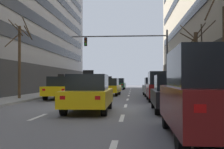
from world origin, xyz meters
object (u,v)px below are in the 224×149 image
at_px(car_parked_0, 207,94).
at_px(car_driving_5, 119,84).
at_px(pedestrian_0, 191,84).
at_px(street_tree_2, 196,62).
at_px(taxi_driving_2, 110,87).
at_px(taxi_driving_4, 62,88).
at_px(street_tree_1, 20,57).
at_px(car_parked_3, 154,87).
at_px(car_parked_1, 173,94).
at_px(taxi_driving_3, 89,93).
at_px(pedestrian_1, 219,86).
at_px(traffic_signal_0, 137,50).
at_px(taxi_driving_1, 92,84).
at_px(car_parked_2, 160,86).
at_px(taxi_driving_0, 84,86).

bearing_deg(car_parked_0, car_driving_5, 96.64).
bearing_deg(pedestrian_0, street_tree_2, -96.65).
xyz_separation_m(taxi_driving_2, car_parked_0, (4.05, -18.80, 0.32)).
relative_size(taxi_driving_4, street_tree_1, 0.80).
distance_m(taxi_driving_2, taxi_driving_4, 6.11).
xyz_separation_m(car_parked_0, car_parked_3, (0.00, 18.07, -0.29)).
distance_m(car_driving_5, car_parked_1, 29.13).
relative_size(car_parked_0, car_parked_3, 1.04).
height_order(taxi_driving_3, pedestrian_1, taxi_driving_3).
xyz_separation_m(taxi_driving_4, traffic_signal_0, (5.72, 6.74, 3.59)).
relative_size(taxi_driving_3, traffic_signal_0, 0.48).
xyz_separation_m(taxi_driving_4, car_parked_3, (7.24, 4.48, -0.02)).
xyz_separation_m(taxi_driving_3, street_tree_2, (6.05, 5.73, 1.80)).
bearing_deg(street_tree_2, car_parked_1, -112.47).
bearing_deg(taxi_driving_2, car_parked_0, -77.85).
xyz_separation_m(taxi_driving_2, taxi_driving_3, (0.19, -13.31, 0.05)).
bearing_deg(car_parked_3, street_tree_2, -72.29).
relative_size(traffic_signal_0, street_tree_1, 1.67).
bearing_deg(car_parked_1, taxi_driving_4, 133.34).
bearing_deg(street_tree_1, taxi_driving_1, 81.17).
height_order(car_parked_0, street_tree_1, street_tree_1).
relative_size(traffic_signal_0, pedestrian_0, 5.56).
bearing_deg(pedestrian_1, car_parked_1, -146.34).
bearing_deg(taxi_driving_1, pedestrian_0, -55.19).
bearing_deg(car_parked_3, street_tree_1, -150.50).
relative_size(car_parked_0, pedestrian_0, 2.71).
height_order(traffic_signal_0, pedestrian_0, traffic_signal_0).
bearing_deg(taxi_driving_4, taxi_driving_2, 58.50).
distance_m(car_parked_1, traffic_signal_0, 14.93).
bearing_deg(taxi_driving_4, car_driving_5, 81.44).
bearing_deg(car_driving_5, taxi_driving_2, -89.99).
relative_size(car_parked_0, car_parked_2, 1.11).
bearing_deg(pedestrian_0, car_driving_5, 109.09).
bearing_deg(car_parked_0, taxi_driving_3, 125.10).
height_order(car_driving_5, pedestrian_0, pedestrian_0).
height_order(car_parked_3, street_tree_1, street_tree_1).
bearing_deg(pedestrian_1, traffic_signal_0, 107.97).
height_order(taxi_driving_1, street_tree_2, street_tree_2).
relative_size(taxi_driving_2, pedestrian_0, 2.54).
xyz_separation_m(car_parked_0, pedestrian_0, (2.67, 15.35, 0.02)).
height_order(car_parked_2, traffic_signal_0, traffic_signal_0).
height_order(taxi_driving_3, car_driving_5, taxi_driving_3).
height_order(taxi_driving_0, traffic_signal_0, traffic_signal_0).
xyz_separation_m(taxi_driving_0, taxi_driving_1, (-0.01, 6.18, 0.08)).
xyz_separation_m(car_parked_3, traffic_signal_0, (-1.52, 2.26, 3.62)).
height_order(car_parked_2, car_parked_3, car_parked_2).
height_order(taxi_driving_3, car_parked_3, taxi_driving_3).
relative_size(car_driving_5, car_parked_1, 1.01).
xyz_separation_m(car_parked_1, street_tree_2, (2.19, 5.30, 1.82)).
xyz_separation_m(car_driving_5, traffic_signal_0, (2.53, -14.44, 3.60)).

